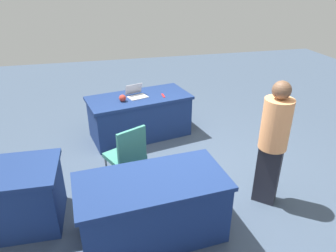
% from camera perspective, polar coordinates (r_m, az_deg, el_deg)
% --- Properties ---
extents(ground_plane, '(14.40, 14.40, 0.00)m').
position_cam_1_polar(ground_plane, '(4.54, 1.37, -10.22)').
color(ground_plane, '#3D4C60').
extents(table_foreground, '(1.90, 1.17, 0.75)m').
position_cam_1_polar(table_foreground, '(5.62, -5.20, 1.81)').
color(table_foreground, navy).
rests_on(table_foreground, ground).
extents(table_mid_left, '(1.67, 0.93, 0.75)m').
position_cam_1_polar(table_mid_left, '(3.54, -2.91, -14.67)').
color(table_mid_left, navy).
rests_on(table_mid_left, ground).
extents(chair_near_front, '(0.59, 0.59, 0.95)m').
position_cam_1_polar(chair_near_front, '(4.17, -7.48, -5.07)').
color(chair_near_front, '#9E9993').
rests_on(chair_near_front, ground).
extents(person_attendee_standing, '(0.48, 0.48, 1.63)m').
position_cam_1_polar(person_attendee_standing, '(3.94, 18.72, -2.27)').
color(person_attendee_standing, '#26262D').
rests_on(person_attendee_standing, ground).
extents(laptop_silver, '(0.39, 0.38, 0.21)m').
position_cam_1_polar(laptop_silver, '(5.47, -5.79, 5.76)').
color(laptop_silver, silver).
rests_on(laptop_silver, table_foreground).
extents(yarn_ball, '(0.12, 0.12, 0.12)m').
position_cam_1_polar(yarn_ball, '(5.28, -8.33, 5.07)').
color(yarn_ball, '#B2382D').
rests_on(yarn_ball, table_foreground).
extents(scissors_red, '(0.04, 0.18, 0.01)m').
position_cam_1_polar(scissors_red, '(5.49, -0.89, 5.59)').
color(scissors_red, red).
rests_on(scissors_red, table_foreground).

